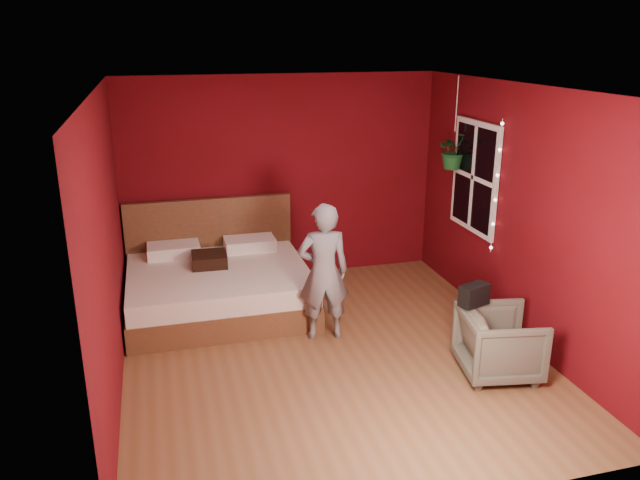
{
  "coord_description": "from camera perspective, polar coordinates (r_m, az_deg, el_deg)",
  "views": [
    {
      "loc": [
        -1.56,
        -5.37,
        3.05
      ],
      "look_at": [
        0.0,
        0.4,
        1.07
      ],
      "focal_mm": 35.0,
      "sensor_mm": 36.0,
      "label": 1
    }
  ],
  "objects": [
    {
      "name": "hanging_plant",
      "position": [
        7.6,
        12.12,
        8.03
      ],
      "size": [
        0.43,
        0.38,
        1.08
      ],
      "color": "silver",
      "rests_on": "room_walls"
    },
    {
      "name": "fairy_lights",
      "position": [
        6.9,
        15.83,
        4.63
      ],
      "size": [
        0.04,
        0.04,
        1.45
      ],
      "color": "silver",
      "rests_on": "room_walls"
    },
    {
      "name": "throw_pillow",
      "position": [
        7.29,
        -10.08,
        -1.77
      ],
      "size": [
        0.41,
        0.41,
        0.14
      ],
      "primitive_type": "cube",
      "rotation": [
        0.0,
        0.0,
        -0.05
      ],
      "color": "black",
      "rests_on": "bed"
    },
    {
      "name": "armchair",
      "position": [
        6.1,
        16.1,
        -9.05
      ],
      "size": [
        0.81,
        0.8,
        0.64
      ],
      "primitive_type": "imported",
      "rotation": [
        0.0,
        0.0,
        1.4
      ],
      "color": "#555243",
      "rests_on": "ground"
    },
    {
      "name": "handbag",
      "position": [
        6.0,
        13.92,
        -4.89
      ],
      "size": [
        0.32,
        0.23,
        0.2
      ],
      "primitive_type": "cube",
      "rotation": [
        0.0,
        0.0,
        0.34
      ],
      "color": "black",
      "rests_on": "armchair"
    },
    {
      "name": "floor",
      "position": [
        6.37,
        0.92,
        -10.31
      ],
      "size": [
        4.5,
        4.5,
        0.0
      ],
      "primitive_type": "plane",
      "color": "brown",
      "rests_on": "ground"
    },
    {
      "name": "room_walls",
      "position": [
        5.76,
        1.01,
        4.53
      ],
      "size": [
        4.04,
        4.54,
        2.62
      ],
      "color": "#5E0912",
      "rests_on": "ground"
    },
    {
      "name": "bed",
      "position": [
        7.36,
        -9.32,
        -3.95
      ],
      "size": [
        2.05,
        1.74,
        1.13
      ],
      "color": "brown",
      "rests_on": "ground"
    },
    {
      "name": "person",
      "position": [
        6.4,
        0.32,
        -2.95
      ],
      "size": [
        0.57,
        0.4,
        1.46
      ],
      "primitive_type": "imported",
      "rotation": [
        0.0,
        0.0,
        3.04
      ],
      "color": "gray",
      "rests_on": "ground"
    },
    {
      "name": "window",
      "position": [
        7.36,
        13.94,
        5.61
      ],
      "size": [
        0.05,
        0.97,
        1.27
      ],
      "color": "white",
      "rests_on": "room_walls"
    }
  ]
}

